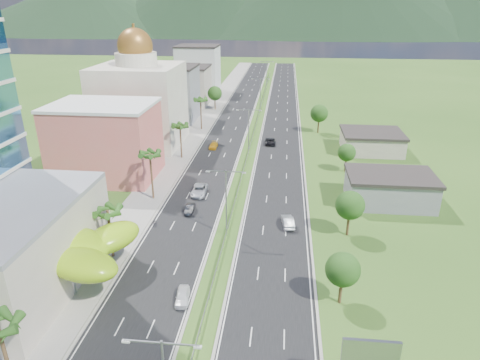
% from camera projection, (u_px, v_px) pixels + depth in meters
% --- Properties ---
extents(ground, '(500.00, 500.00, 0.00)m').
position_uv_depth(ground, '(217.00, 271.00, 58.66)').
color(ground, '#2D5119').
rests_on(ground, ground).
extents(road_left, '(11.00, 260.00, 0.04)m').
position_uv_depth(road_left, '(237.00, 114.00, 142.05)').
color(road_left, black).
rests_on(road_left, ground).
extents(road_right, '(11.00, 260.00, 0.04)m').
position_uv_depth(road_right, '(282.00, 115.00, 140.59)').
color(road_right, black).
rests_on(road_right, ground).
extents(sidewalk_left, '(7.00, 260.00, 0.12)m').
position_uv_depth(sidewalk_left, '(208.00, 113.00, 142.96)').
color(sidewalk_left, gray).
rests_on(sidewalk_left, ground).
extents(median_guardrail, '(0.10, 216.06, 0.76)m').
position_uv_depth(median_guardrail, '(255.00, 127.00, 124.55)').
color(median_guardrail, gray).
rests_on(median_guardrail, ground).
extents(streetlight_median_b, '(6.04, 0.25, 11.00)m').
position_uv_depth(streetlight_median_b, '(226.00, 196.00, 65.26)').
color(streetlight_median_b, gray).
rests_on(streetlight_median_b, ground).
extents(streetlight_median_c, '(6.04, 0.25, 11.00)m').
position_uv_depth(streetlight_median_c, '(249.00, 127.00, 102.00)').
color(streetlight_median_c, gray).
rests_on(streetlight_median_c, ground).
extents(streetlight_median_d, '(6.04, 0.25, 11.00)m').
position_uv_depth(streetlight_median_d, '(260.00, 91.00, 143.33)').
color(streetlight_median_d, gray).
rests_on(streetlight_median_d, ground).
extents(streetlight_median_e, '(6.04, 0.25, 11.00)m').
position_uv_depth(streetlight_median_e, '(267.00, 71.00, 184.67)').
color(streetlight_median_e, gray).
rests_on(streetlight_median_e, ground).
extents(lime_canopy, '(18.00, 15.00, 7.40)m').
position_uv_depth(lime_canopy, '(58.00, 247.00, 55.02)').
color(lime_canopy, '#87BC12').
rests_on(lime_canopy, ground).
extents(pink_shophouse, '(20.00, 15.00, 15.00)m').
position_uv_depth(pink_shophouse, '(106.00, 142.00, 87.90)').
color(pink_shophouse, '#D86158').
rests_on(pink_shophouse, ground).
extents(domed_building, '(20.00, 20.00, 28.70)m').
position_uv_depth(domed_building, '(140.00, 100.00, 107.55)').
color(domed_building, beige).
rests_on(domed_building, ground).
extents(midrise_grey, '(16.00, 15.00, 16.00)m').
position_uv_depth(midrise_grey, '(170.00, 94.00, 131.70)').
color(midrise_grey, gray).
rests_on(midrise_grey, ground).
extents(midrise_beige, '(16.00, 15.00, 13.00)m').
position_uv_depth(midrise_beige, '(186.00, 86.00, 152.49)').
color(midrise_beige, '#ABA08C').
rests_on(midrise_beige, ground).
extents(midrise_white, '(16.00, 15.00, 18.00)m').
position_uv_depth(midrise_white, '(198.00, 70.00, 172.65)').
color(midrise_white, silver).
rests_on(midrise_white, ground).
extents(billboard, '(5.20, 0.35, 6.20)m').
position_uv_depth(billboard, '(370.00, 356.00, 38.78)').
color(billboard, gray).
rests_on(billboard, ground).
extents(shed_near, '(15.00, 10.00, 5.00)m').
position_uv_depth(shed_near, '(389.00, 190.00, 77.94)').
color(shed_near, gray).
rests_on(shed_near, ground).
extents(shed_far, '(14.00, 12.00, 4.40)m').
position_uv_depth(shed_far, '(371.00, 142.00, 105.42)').
color(shed_far, '#ABA08C').
rests_on(shed_far, ground).
extents(palm_tree_b, '(3.60, 3.60, 8.10)m').
position_uv_depth(palm_tree_b, '(108.00, 213.00, 59.30)').
color(palm_tree_b, '#47301C').
rests_on(palm_tree_b, ground).
extents(palm_tree_c, '(3.60, 3.60, 9.60)m').
position_uv_depth(palm_tree_c, '(150.00, 156.00, 77.12)').
color(palm_tree_c, '#47301C').
rests_on(palm_tree_c, ground).
extents(palm_tree_d, '(3.60, 3.60, 8.60)m').
position_uv_depth(palm_tree_d, '(180.00, 127.00, 98.61)').
color(palm_tree_d, '#47301C').
rests_on(palm_tree_d, ground).
extents(palm_tree_e, '(3.60, 3.60, 9.40)m').
position_uv_depth(palm_tree_e, '(201.00, 101.00, 121.28)').
color(palm_tree_e, '#47301C').
rests_on(palm_tree_e, ground).
extents(leafy_tree_lfar, '(4.90, 4.90, 8.05)m').
position_uv_depth(leafy_tree_lfar, '(215.00, 93.00, 145.29)').
color(leafy_tree_lfar, '#47301C').
rests_on(leafy_tree_lfar, ground).
extents(leafy_tree_ra, '(4.20, 4.20, 6.90)m').
position_uv_depth(leafy_tree_ra, '(343.00, 270.00, 50.68)').
color(leafy_tree_ra, '#47301C').
rests_on(leafy_tree_ra, ground).
extents(leafy_tree_rb, '(4.55, 4.55, 7.47)m').
position_uv_depth(leafy_tree_rb, '(350.00, 205.00, 65.85)').
color(leafy_tree_rb, '#47301C').
rests_on(leafy_tree_rb, ground).
extents(leafy_tree_rc, '(3.85, 3.85, 6.33)m').
position_uv_depth(leafy_tree_rc, '(347.00, 153.00, 91.59)').
color(leafy_tree_rc, '#47301C').
rests_on(leafy_tree_rc, ground).
extents(leafy_tree_rd, '(4.90, 4.90, 8.05)m').
position_uv_depth(leafy_tree_rd, '(319.00, 113.00, 119.07)').
color(leafy_tree_rd, '#47301C').
rests_on(leafy_tree_rd, ground).
extents(mountain_ridge, '(860.00, 140.00, 90.00)m').
position_uv_depth(mountain_ridge, '(335.00, 37.00, 466.15)').
color(mountain_ridge, black).
rests_on(mountain_ridge, ground).
extents(car_white_near_left, '(2.07, 4.19, 1.37)m').
position_uv_depth(car_white_near_left, '(183.00, 296.00, 52.49)').
color(car_white_near_left, white).
rests_on(car_white_near_left, road_left).
extents(car_dark_left, '(1.56, 4.06, 1.32)m').
position_uv_depth(car_dark_left, '(190.00, 209.00, 74.85)').
color(car_dark_left, black).
rests_on(car_dark_left, road_left).
extents(car_silver_mid_left, '(2.86, 6.00, 1.65)m').
position_uv_depth(car_silver_mid_left, '(199.00, 190.00, 81.79)').
color(car_silver_mid_left, '#AFB1B7').
rests_on(car_silver_mid_left, road_left).
extents(car_yellow_far_left, '(1.88, 4.51, 1.30)m').
position_uv_depth(car_yellow_far_left, '(213.00, 146.00, 108.07)').
color(car_yellow_far_left, gold).
rests_on(car_yellow_far_left, road_left).
extents(car_silver_right, '(2.35, 5.00, 1.59)m').
position_uv_depth(car_silver_right, '(288.00, 221.00, 70.21)').
color(car_silver_right, '#B1B3B9').
rests_on(car_silver_right, road_right).
extents(car_dark_far_right, '(2.73, 5.58, 1.53)m').
position_uv_depth(car_dark_far_right, '(270.00, 141.00, 111.18)').
color(car_dark_far_right, black).
rests_on(car_dark_far_right, road_right).
extents(motorcycle, '(0.84, 2.01, 1.24)m').
position_uv_depth(motorcycle, '(154.00, 221.00, 70.58)').
color(motorcycle, black).
rests_on(motorcycle, road_left).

